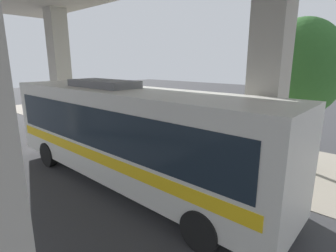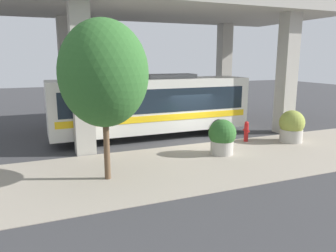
# 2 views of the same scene
# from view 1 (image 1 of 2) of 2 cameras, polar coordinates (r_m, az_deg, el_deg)

# --- Properties ---
(ground_plane) EXTENTS (80.00, 80.00, 0.00)m
(ground_plane) POSITION_cam_1_polar(r_m,az_deg,el_deg) (12.43, -6.26, -6.08)
(ground_plane) COLOR #38383A
(ground_plane) RESTS_ON ground
(sidewalk_strip) EXTENTS (6.00, 40.00, 0.02)m
(sidewalk_strip) POSITION_cam_1_polar(r_m,az_deg,el_deg) (14.50, 2.54, -3.07)
(sidewalk_strip) COLOR gray
(sidewalk_strip) RESTS_ON ground
(bus) EXTENTS (2.53, 11.23, 3.58)m
(bus) POSITION_cam_1_polar(r_m,az_deg,el_deg) (9.04, -9.33, -0.89)
(bus) COLOR silver
(bus) RESTS_ON ground
(fire_hydrant) EXTENTS (0.49, 0.23, 1.13)m
(fire_hydrant) POSITION_cam_1_polar(r_m,az_deg,el_deg) (14.45, -11.21, -1.08)
(fire_hydrant) COLOR #B21919
(fire_hydrant) RESTS_ON ground
(planter_front) EXTENTS (1.34, 1.34, 1.74)m
(planter_front) POSITION_cam_1_polar(r_m,az_deg,el_deg) (16.70, -13.35, 1.80)
(planter_front) COLOR #ADA89E
(planter_front) RESTS_ON ground
(planter_middle) EXTENTS (1.30, 1.30, 1.67)m
(planter_middle) POSITION_cam_1_polar(r_m,az_deg,el_deg) (13.64, 0.27, -0.50)
(planter_middle) COLOR #ADA89E
(planter_middle) RESTS_ON ground
(street_tree_near) EXTENTS (3.18, 3.18, 5.84)m
(street_tree_near) POSITION_cam_1_polar(r_m,az_deg,el_deg) (11.54, 26.83, 10.94)
(street_tree_near) COLOR brown
(street_tree_near) RESTS_ON ground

